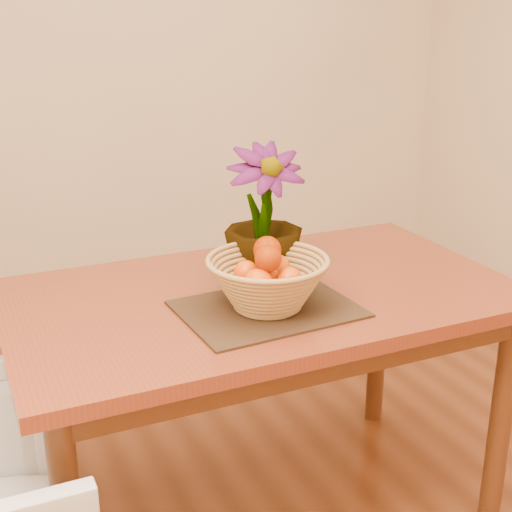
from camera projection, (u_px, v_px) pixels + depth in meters
name	position (u px, v px, depth m)	size (l,w,h in m)	color
wall_back	(94.00, 37.00, 3.45)	(4.00, 0.02, 2.70)	#FFEBC2
table	(262.00, 319.00, 2.01)	(1.40, 0.80, 0.75)	maroon
placemat	(267.00, 309.00, 1.85)	(0.44, 0.33, 0.01)	#362113
wicker_basket	(268.00, 285.00, 1.83)	(0.32, 0.32, 0.13)	#B58A4B
orange_pile	(268.00, 265.00, 1.81)	(0.16, 0.16, 0.13)	#FF6304
potted_plant	(264.00, 217.00, 1.97)	(0.22, 0.22, 0.39)	#174C15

